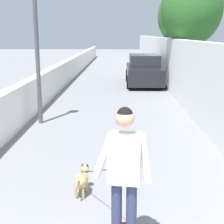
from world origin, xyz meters
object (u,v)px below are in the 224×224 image
object	(u,v)px
tree_right_near	(182,16)
car_near	(144,71)
tree_right_far	(192,9)
dog	(82,179)
lamp_post	(36,21)
person_skateboarder	(124,166)

from	to	relation	value
tree_right_near	car_near	world-z (taller)	tree_right_near
tree_right_far	dog	xyz separation A→B (m)	(-9.77, 3.66, -3.34)
lamp_post	car_near	bearing A→B (deg)	-25.19
tree_right_near	lamp_post	world-z (taller)	tree_right_near
lamp_post	person_skateboarder	distance (m)	6.46
person_skateboarder	tree_right_far	bearing A→B (deg)	-15.08
lamp_post	tree_right_near	bearing A→B (deg)	-28.17
tree_right_near	car_near	size ratio (longest dim) A/B	1.28
tree_right_far	person_skateboarder	world-z (taller)	tree_right_far
tree_right_near	person_skateboarder	world-z (taller)	tree_right_near
tree_right_near	car_near	xyz separation A→B (m)	(-3.83, 2.54, -2.89)
tree_right_near	lamp_post	size ratio (longest dim) A/B	1.27
tree_right_far	lamp_post	bearing A→B (deg)	135.09
tree_right_far	car_near	bearing A→B (deg)	39.98
car_near	person_skateboarder	bearing A→B (deg)	174.96
person_skateboarder	car_near	world-z (taller)	person_skateboarder
tree_right_far	dog	size ratio (longest dim) A/B	3.13
dog	car_near	bearing A→B (deg)	-8.76
tree_right_near	car_near	distance (m)	5.42
tree_right_far	car_near	distance (m)	4.06
tree_right_far	car_near	world-z (taller)	tree_right_far
lamp_post	tree_right_far	bearing A→B (deg)	-44.91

